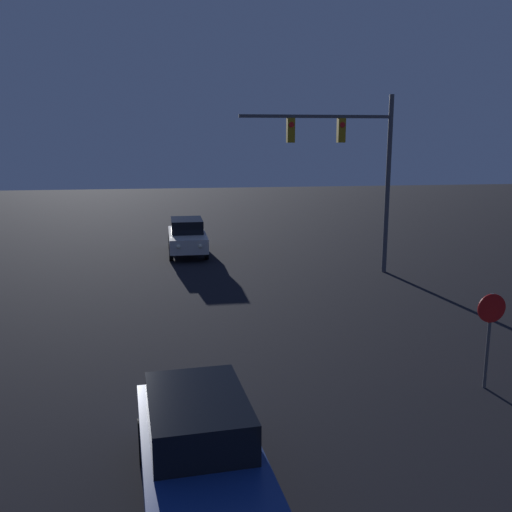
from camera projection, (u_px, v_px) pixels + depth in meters
car_near at (200, 450)px, 8.28m from camera, size 2.00×4.44×1.61m
car_far at (187, 236)px, 26.23m from camera, size 1.75×4.37×1.61m
traffic_signal_mast at (352, 156)px, 21.73m from camera, size 5.92×0.30×6.88m
stop_sign at (490, 324)px, 11.99m from camera, size 0.62×0.07×2.10m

